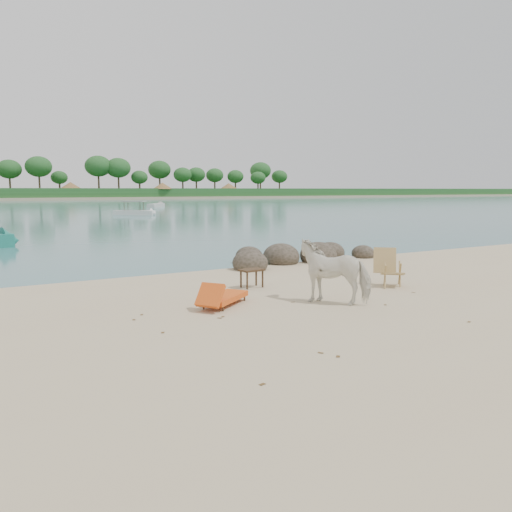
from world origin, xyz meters
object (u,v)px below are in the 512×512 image
(deck_chair, at_px, (393,269))
(lounge_chair, at_px, (225,295))
(cow, at_px, (335,272))
(side_table, at_px, (252,279))
(boulders, at_px, (296,257))

(deck_chair, bearing_deg, lounge_chair, -142.83)
(cow, distance_m, lounge_chair, 2.69)
(side_table, bearing_deg, lounge_chair, -141.56)
(cow, height_order, side_table, cow)
(boulders, height_order, deck_chair, deck_chair)
(side_table, relative_size, lounge_chair, 0.36)
(boulders, relative_size, side_table, 10.10)
(boulders, xyz_separation_m, side_table, (-3.83, -3.48, 0.05))
(boulders, height_order, cow, cow)
(boulders, relative_size, lounge_chair, 3.67)
(boulders, distance_m, side_table, 5.18)
(cow, xyz_separation_m, deck_chair, (2.60, 0.68, -0.22))
(boulders, bearing_deg, side_table, -137.71)
(lounge_chair, distance_m, deck_chair, 5.06)
(deck_chair, bearing_deg, cow, -124.58)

